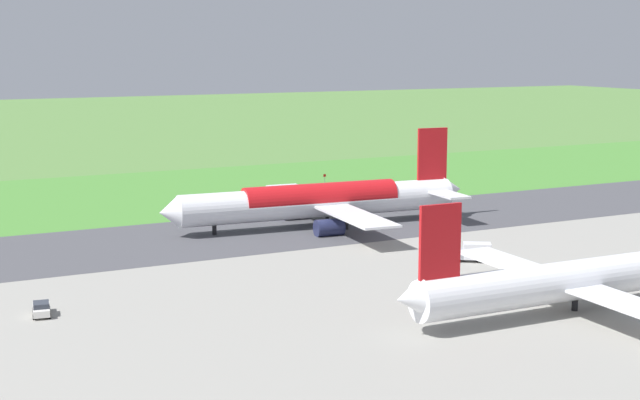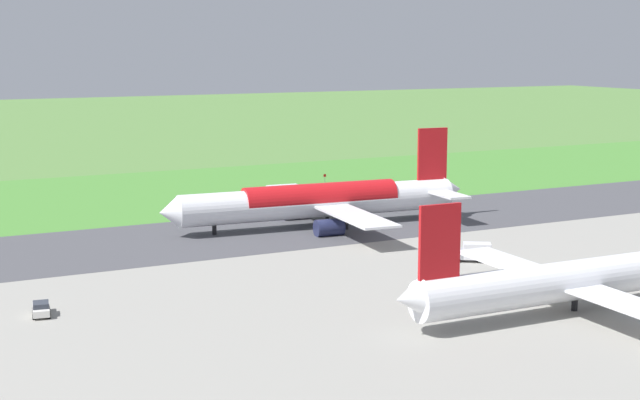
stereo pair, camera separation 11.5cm
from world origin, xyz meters
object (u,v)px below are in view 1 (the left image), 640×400
airliner_main (322,201)px  service_car_ops (41,309)px  airliner_parked_mid (574,279)px  no_stopping_sign (325,179)px  service_truck_fuel (472,252)px  traffic_cone_orange (313,187)px

airliner_main → service_car_ops: size_ratio=12.24×
service_car_ops → airliner_parked_mid: bearing=155.2°
airliner_main → no_stopping_sign: size_ratio=21.83×
service_truck_fuel → no_stopping_sign: (-13.09, -71.67, 0.08)m
no_stopping_sign → traffic_cone_orange: size_ratio=4.51×
traffic_cone_orange → airliner_main: bearing=66.0°
airliner_parked_mid → no_stopping_sign: airliner_parked_mid is taller
airliner_parked_mid → service_car_ops: bearing=-24.8°
traffic_cone_orange → airliner_parked_mid: bearing=82.1°
airliner_main → service_truck_fuel: bearing=103.3°
traffic_cone_orange → no_stopping_sign: bearing=-144.9°
service_car_ops → traffic_cone_orange: 96.08m
airliner_main → no_stopping_sign: bearing=-117.4°
airliner_main → service_car_ops: airliner_main is taller
airliner_main → airliner_parked_mid: size_ratio=1.15×
airliner_main → no_stopping_sign: 44.98m
airliner_main → traffic_cone_orange: (-16.44, -36.94, -4.08)m
airliner_parked_mid → service_truck_fuel: 25.36m
airliner_main → airliner_parked_mid: bearing=93.5°
airliner_parked_mid → service_car_ops: airliner_parked_mid is taller
service_car_ops → traffic_cone_orange: bearing=-134.6°
service_truck_fuel → service_car_ops: 58.53m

